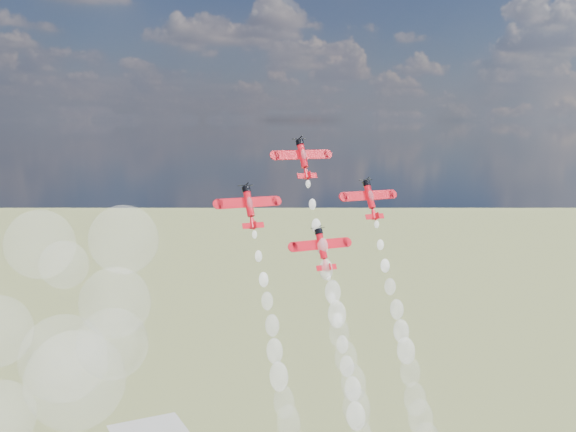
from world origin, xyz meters
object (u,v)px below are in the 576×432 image
(plane_lead, at_px, (303,158))
(plane_left, at_px, (249,206))
(plane_right, at_px, (370,199))
(plane_slot, at_px, (322,248))

(plane_lead, height_order, plane_left, plane_lead)
(plane_left, xyz_separation_m, plane_right, (30.53, 0.00, 0.00))
(plane_lead, bearing_deg, plane_slot, -90.00)
(plane_lead, distance_m, plane_left, 18.63)
(plane_lead, xyz_separation_m, plane_right, (15.26, -4.60, -9.64))
(plane_lead, relative_size, plane_slot, 1.00)
(plane_slot, bearing_deg, plane_left, 163.23)
(plane_right, xyz_separation_m, plane_slot, (-15.26, -4.60, -9.64))
(plane_left, bearing_deg, plane_slot, -16.77)
(plane_right, bearing_deg, plane_left, 180.00)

